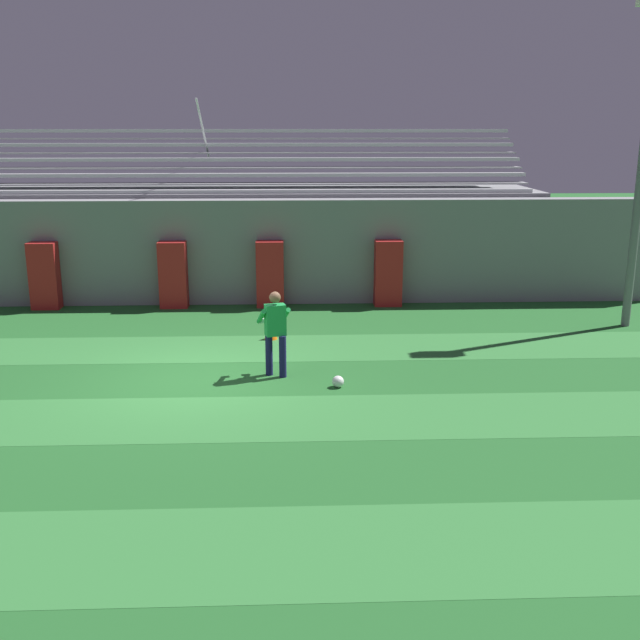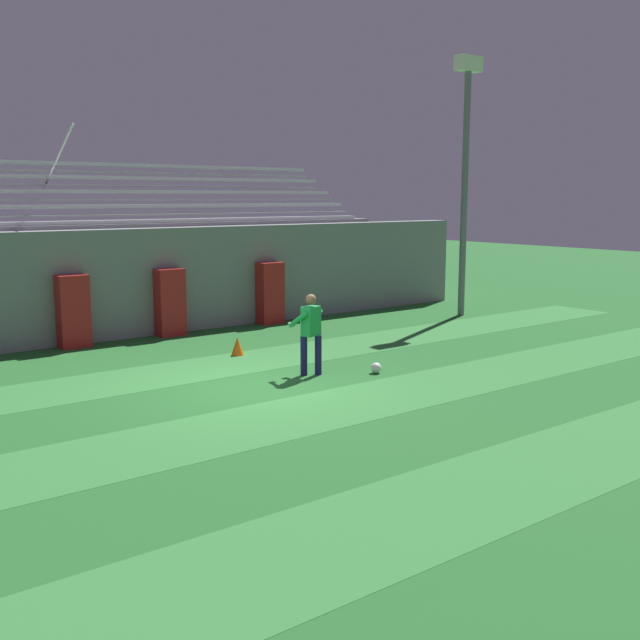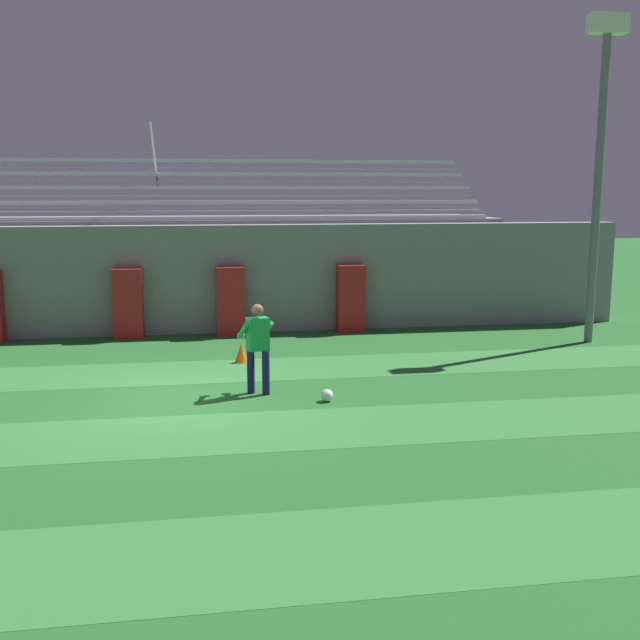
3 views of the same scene
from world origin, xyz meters
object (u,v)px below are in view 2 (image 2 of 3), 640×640
Objects in this scene: goalkeeper at (310,329)px; padding_pillar_gate_left at (73,311)px; soccer_ball at (376,368)px; traffic_cone at (238,346)px; padding_pillar_gate_right at (170,302)px; floodlight_pole at (466,153)px; padding_pillar_far_right at (270,293)px.

padding_pillar_gate_left is at bearing 115.93° from goalkeeper.
padding_pillar_gate_left is at bearing 121.46° from soccer_ball.
goalkeeper is 2.69m from traffic_cone.
goalkeeper is at bearing -87.58° from padding_pillar_gate_right.
soccer_ball is at bearing -31.60° from goalkeeper.
goalkeeper is (-8.41, -3.43, -3.93)m from floodlight_pole.
padding_pillar_gate_right is 3.15m from padding_pillar_far_right.
padding_pillar_gate_right is 3.26m from traffic_cone.
goalkeeper is at bearing -157.80° from floodlight_pole.
floodlight_pole is 9.80m from traffic_cone.
floodlight_pole is at bearing -15.09° from padding_pillar_gate_right.
padding_pillar_far_right is 6.46m from goalkeeper.
padding_pillar_gate_right is 8.00× the size of soccer_ball.
floodlight_pole reaches higher than padding_pillar_gate_right.
padding_pillar_gate_left is 1.05× the size of goalkeeper.
padding_pillar_gate_left is 5.71m from padding_pillar_far_right.
padding_pillar_gate_right is 0.23× the size of floodlight_pole.
traffic_cone is (-3.07, -3.19, -0.67)m from padding_pillar_far_right.
floodlight_pole reaches higher than padding_pillar_far_right.
padding_pillar_gate_right is at bearing 92.42° from goalkeeper.
padding_pillar_gate_left is 1.00× the size of padding_pillar_gate_right.
padding_pillar_far_right is 1.05× the size of goalkeeper.
floodlight_pole is at bearing 22.20° from goalkeeper.
soccer_ball is 0.52× the size of traffic_cone.
padding_pillar_gate_right is 9.82m from floodlight_pole.
padding_pillar_far_right is at bearing 63.23° from goalkeeper.
padding_pillar_far_right is 4.48m from traffic_cone.
padding_pillar_far_right is at bearing 46.12° from traffic_cone.
padding_pillar_gate_left is 12.13m from floodlight_pole.
padding_pillar_gate_right is at bearing 102.24° from soccer_ball.
floodlight_pole reaches higher than padding_pillar_gate_left.
padding_pillar_gate_right reaches higher than soccer_ball.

